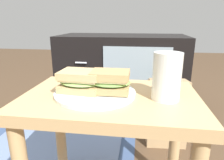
# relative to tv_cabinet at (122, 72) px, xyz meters

# --- Properties ---
(side_table) EXTENTS (0.56, 0.36, 0.46)m
(side_table) POSITION_rel_tv_cabinet_xyz_m (0.05, -0.95, 0.08)
(side_table) COLOR tan
(side_table) RESTS_ON ground
(tv_cabinet) EXTENTS (0.96, 0.46, 0.58)m
(tv_cabinet) POSITION_rel_tv_cabinet_xyz_m (0.00, 0.00, 0.00)
(tv_cabinet) COLOR black
(tv_cabinet) RESTS_ON ground
(area_rug) EXTENTS (0.90, 0.78, 0.01)m
(area_rug) POSITION_rel_tv_cabinet_xyz_m (-0.32, -0.54, -0.29)
(area_rug) COLOR #384C72
(area_rug) RESTS_ON ground
(plate) EXTENTS (0.26, 0.26, 0.01)m
(plate) POSITION_rel_tv_cabinet_xyz_m (-0.00, -0.95, 0.17)
(plate) COLOR silver
(plate) RESTS_ON side_table
(sandwich_front) EXTENTS (0.15, 0.12, 0.07)m
(sandwich_front) POSITION_rel_tv_cabinet_xyz_m (-0.05, -0.95, 0.21)
(sandwich_front) COLOR tan
(sandwich_front) RESTS_ON plate
(sandwich_back) EXTENTS (0.13, 0.10, 0.07)m
(sandwich_back) POSITION_rel_tv_cabinet_xyz_m (0.04, -0.95, 0.22)
(sandwich_back) COLOR tan
(sandwich_back) RESTS_ON plate
(beer_glass) EXTENTS (0.08, 0.08, 0.14)m
(beer_glass) POSITION_rel_tv_cabinet_xyz_m (0.22, -0.96, 0.24)
(beer_glass) COLOR silver
(beer_glass) RESTS_ON side_table
(paper_bag) EXTENTS (0.22, 0.16, 0.38)m
(paper_bag) POSITION_rel_tv_cabinet_xyz_m (0.30, -0.48, -0.10)
(paper_bag) COLOR tan
(paper_bag) RESTS_ON ground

